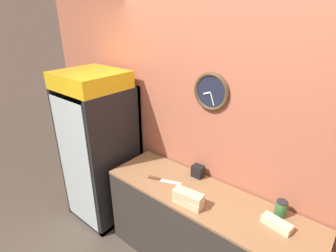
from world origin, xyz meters
TOP-DOWN VIEW (x-y plane):
  - wall_back at (-0.00, 1.18)m, footprint 5.20×0.09m
  - prep_counter at (0.00, 0.84)m, footprint 1.96×0.58m
  - beverage_cooler at (-1.42, 0.82)m, footprint 0.69×0.72m
  - sandwich_stack_bottom at (-0.06, 0.66)m, footprint 0.27×0.12m
  - sandwich_stack_middle at (-0.06, 0.66)m, footprint 0.27×0.13m
  - sandwich_flat_left at (0.61, 0.89)m, footprint 0.24×0.13m
  - chefs_knife at (-0.48, 0.77)m, footprint 0.33×0.15m
  - condiment_jar at (0.59, 1.02)m, footprint 0.09×0.09m
  - napkin_dispenser at (-0.23, 1.06)m, footprint 0.11×0.09m

SIDE VIEW (x-z plane):
  - prep_counter at x=0.00m, z-range 0.00..0.87m
  - chefs_knife at x=-0.48m, z-range 0.87..0.89m
  - sandwich_flat_left at x=0.61m, z-range 0.87..0.93m
  - sandwich_stack_bottom at x=-0.06m, z-range 0.87..0.94m
  - napkin_dispenser at x=-0.23m, z-range 0.87..0.99m
  - condiment_jar at x=0.59m, z-range 0.87..1.02m
  - sandwich_stack_middle at x=-0.06m, z-range 0.94..1.00m
  - beverage_cooler at x=-1.42m, z-range 0.09..1.91m
  - wall_back at x=0.00m, z-range 0.00..2.70m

